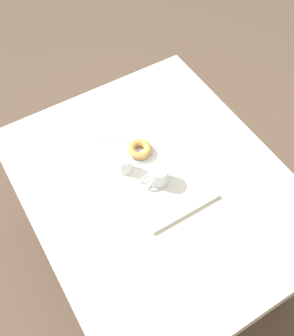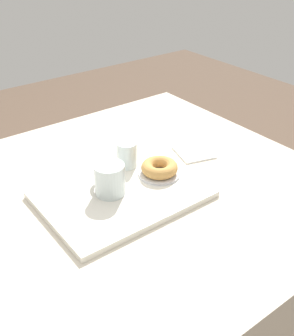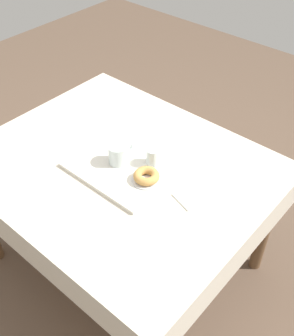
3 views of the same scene
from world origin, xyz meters
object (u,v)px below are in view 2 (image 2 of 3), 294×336
Objects in this scene: tea_mug_left at (110,179)px; serving_tray at (122,194)px; dining_table at (111,220)px; paper_napkin at (194,153)px; donut_plate_left at (159,173)px; water_glass_near at (127,156)px; sugar_donut_left at (159,168)px.

serving_tray is at bearing -36.52° from tea_mug_left.
tea_mug_left is at bearing -52.57° from dining_table.
dining_table is 0.38m from paper_napkin.
serving_tray reaches higher than paper_napkin.
tea_mug_left is (0.00, -0.00, 0.15)m from dining_table.
serving_tray is at bearing -176.61° from donut_plate_left.
tea_mug_left is 0.18m from donut_plate_left.
serving_tray is 0.15m from water_glass_near.
water_glass_near is at bearing 115.69° from sugar_donut_left.
water_glass_near is 0.11m from sugar_donut_left.
paper_napkin is (0.37, 0.04, 0.09)m from dining_table.
sugar_donut_left is 0.97× the size of paper_napkin.
serving_tray is 3.45× the size of tea_mug_left.
serving_tray is 5.55× the size of water_glass_near.
tea_mug_left is 1.02× the size of donut_plate_left.
sugar_donut_left is at bearing -164.21° from paper_napkin.
tea_mug_left reaches higher than paper_napkin.
water_glass_near is at bearing 35.39° from dining_table.
serving_tray is at bearing -176.61° from sugar_donut_left.
donut_plate_left reaches higher than dining_table.
paper_napkin is at bearing 15.79° from sugar_donut_left.
donut_plate_left is (0.17, -0.01, -0.04)m from tea_mug_left.
water_glass_near reaches higher than serving_tray.
tea_mug_left is at bearing 176.67° from donut_plate_left.
serving_tray reaches higher than dining_table.
dining_table is at bearing 127.43° from tea_mug_left.
donut_plate_left is 1.11× the size of paper_napkin.
water_glass_near is 0.70× the size of paper_napkin.
donut_plate_left is 1.15× the size of sugar_donut_left.
paper_napkin is (0.37, 0.05, -0.06)m from tea_mug_left.
tea_mug_left is at bearing -142.54° from water_glass_near.
dining_table is 0.22m from sugar_donut_left.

